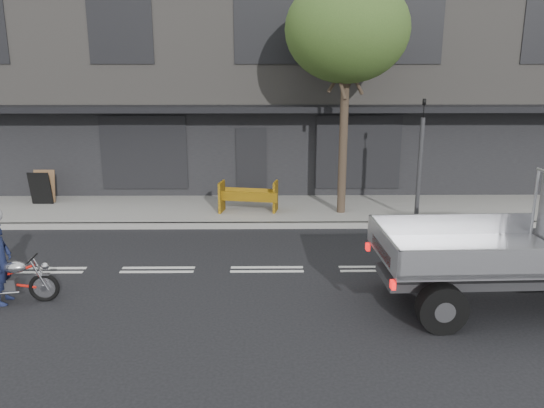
{
  "coord_description": "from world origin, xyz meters",
  "views": [
    {
      "loc": [
        -0.01,
        -10.91,
        4.33
      ],
      "look_at": [
        0.12,
        0.5,
        1.36
      ],
      "focal_mm": 35.0,
      "sensor_mm": 36.0,
      "label": 1
    }
  ],
  "objects_px": {
    "motorcycle": "(11,279)",
    "rider": "(1,263)",
    "sandwich_board": "(40,188)",
    "construction_barrier": "(248,198)",
    "traffic_light_pole": "(420,167)",
    "street_tree": "(347,30)"
  },
  "relations": [
    {
      "from": "traffic_light_pole",
      "to": "motorcycle",
      "type": "bearing_deg",
      "value": -151.2
    },
    {
      "from": "traffic_light_pole",
      "to": "motorcycle",
      "type": "xyz_separation_m",
      "value": [
        -9.01,
        -4.95,
        -1.19
      ]
    },
    {
      "from": "traffic_light_pole",
      "to": "rider",
      "type": "height_order",
      "value": "traffic_light_pole"
    },
    {
      "from": "traffic_light_pole",
      "to": "rider",
      "type": "relative_size",
      "value": 2.2
    },
    {
      "from": "street_tree",
      "to": "motorcycle",
      "type": "xyz_separation_m",
      "value": [
        -7.01,
        -5.8,
        -4.82
      ]
    },
    {
      "from": "street_tree",
      "to": "construction_barrier",
      "type": "bearing_deg",
      "value": -176.4
    },
    {
      "from": "motorcycle",
      "to": "construction_barrier",
      "type": "relative_size",
      "value": 1.03
    },
    {
      "from": "traffic_light_pole",
      "to": "sandwich_board",
      "type": "bearing_deg",
      "value": 170.81
    },
    {
      "from": "street_tree",
      "to": "construction_barrier",
      "type": "xyz_separation_m",
      "value": [
        -2.73,
        -0.17,
        -4.65
      ]
    },
    {
      "from": "traffic_light_pole",
      "to": "sandwich_board",
      "type": "relative_size",
      "value": 3.39
    },
    {
      "from": "motorcycle",
      "to": "rider",
      "type": "height_order",
      "value": "rider"
    },
    {
      "from": "sandwich_board",
      "to": "motorcycle",
      "type": "bearing_deg",
      "value": -71.3
    },
    {
      "from": "traffic_light_pole",
      "to": "sandwich_board",
      "type": "distance_m",
      "value": 11.41
    },
    {
      "from": "traffic_light_pole",
      "to": "construction_barrier",
      "type": "bearing_deg",
      "value": 171.85
    },
    {
      "from": "rider",
      "to": "sandwich_board",
      "type": "relative_size",
      "value": 1.54
    },
    {
      "from": "traffic_light_pole",
      "to": "rider",
      "type": "xyz_separation_m",
      "value": [
        -9.16,
        -4.95,
        -0.86
      ]
    },
    {
      "from": "street_tree",
      "to": "rider",
      "type": "distance_m",
      "value": 10.25
    },
    {
      "from": "construction_barrier",
      "to": "traffic_light_pole",
      "type": "bearing_deg",
      "value": -8.15
    },
    {
      "from": "rider",
      "to": "construction_barrier",
      "type": "relative_size",
      "value": 0.94
    },
    {
      "from": "motorcycle",
      "to": "rider",
      "type": "distance_m",
      "value": 0.37
    },
    {
      "from": "motorcycle",
      "to": "sandwich_board",
      "type": "distance_m",
      "value": 7.12
    },
    {
      "from": "motorcycle",
      "to": "construction_barrier",
      "type": "bearing_deg",
      "value": 48.37
    }
  ]
}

